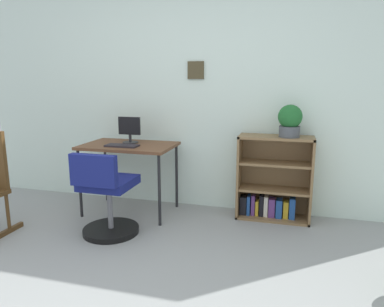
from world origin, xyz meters
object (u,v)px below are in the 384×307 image
(desk, at_px, (129,150))
(monitor, at_px, (130,130))
(bookshelf_low, at_px, (273,182))
(keyboard, at_px, (122,146))
(office_chair, at_px, (107,198))
(potted_plant_on_shelf, at_px, (290,120))

(desk, bearing_deg, monitor, 104.57)
(desk, bearing_deg, bookshelf_low, 9.57)
(desk, distance_m, keyboard, 0.15)
(keyboard, xyz_separation_m, bookshelf_low, (1.50, 0.38, -0.38))
(desk, relative_size, office_chair, 1.19)
(monitor, xyz_separation_m, bookshelf_low, (1.51, 0.18, -0.51))
(potted_plant_on_shelf, bearing_deg, monitor, -175.73)
(monitor, height_order, keyboard, monitor)
(desk, bearing_deg, potted_plant_on_shelf, 6.91)
(bookshelf_low, distance_m, potted_plant_on_shelf, 0.66)
(desk, xyz_separation_m, bookshelf_low, (1.49, 0.25, -0.31))
(desk, relative_size, monitor, 3.40)
(keyboard, bearing_deg, potted_plant_on_shelf, 11.40)
(desk, distance_m, potted_plant_on_shelf, 1.67)
(monitor, xyz_separation_m, potted_plant_on_shelf, (1.64, 0.12, 0.14))
(monitor, bearing_deg, bookshelf_low, 6.69)
(desk, relative_size, keyboard, 2.86)
(monitor, distance_m, office_chair, 0.87)
(keyboard, bearing_deg, desk, 84.76)
(keyboard, relative_size, potted_plant_on_shelf, 1.06)
(potted_plant_on_shelf, bearing_deg, bookshelf_low, 157.74)
(monitor, relative_size, keyboard, 0.84)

